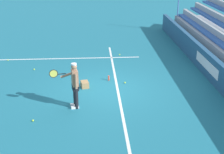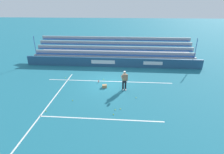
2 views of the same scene
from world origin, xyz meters
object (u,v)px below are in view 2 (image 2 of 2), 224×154
Objects in this scene: tennis_ball_stray_back at (136,98)px; tennis_ball_far_left at (73,100)px; tennis_ball_on_baseline at (46,111)px; tennis_player at (124,80)px; tennis_ball_toward_net at (65,78)px; tennis_ball_midcourt at (115,110)px; tennis_ball_far_right at (120,109)px; tennis_ball_near_player at (103,79)px; water_bottle at (99,81)px; ball_box_cardboard at (104,86)px; tennis_ball_by_box at (113,114)px.

tennis_ball_far_left is at bearing 8.94° from tennis_ball_stray_back.
tennis_ball_on_baseline is 2.16m from tennis_ball_far_left.
tennis_player reaches higher than tennis_ball_toward_net.
tennis_ball_far_right is (-0.36, -0.13, 0.00)m from tennis_ball_midcourt.
tennis_ball_near_player is (3.04, -3.45, 0.00)m from tennis_ball_stray_back.
water_bottle reaches higher than tennis_ball_far_left.
tennis_ball_far_right is at bearing 166.26° from tennis_ball_far_left.
ball_box_cardboard is 1.25m from water_bottle.
ball_box_cardboard is 6.06× the size of tennis_ball_on_baseline.
tennis_ball_by_box is at bearing 82.02° from tennis_ball_midcourt.
water_bottle is at bearing -57.11° from ball_box_cardboard.
ball_box_cardboard is 6.06× the size of tennis_ball_midcourt.
ball_box_cardboard is 6.06× the size of tennis_ball_near_player.
ball_box_cardboard is 6.06× the size of tennis_ball_far_right.
tennis_ball_stray_back is 7.79m from tennis_ball_toward_net.
ball_box_cardboard is 3.32m from tennis_ball_far_left.
water_bottle is (0.68, -1.05, -0.02)m from ball_box_cardboard.
tennis_ball_stray_back is 1.00× the size of tennis_ball_toward_net.
tennis_ball_midcourt is 1.00× the size of tennis_ball_by_box.
ball_box_cardboard is 3.23m from tennis_ball_stray_back.
ball_box_cardboard reaches higher than tennis_ball_far_left.
water_bottle reaches higher than tennis_ball_by_box.
tennis_ball_toward_net is (0.54, -5.92, 0.00)m from tennis_ball_on_baseline.
tennis_ball_on_baseline is at bearing 48.17° from ball_box_cardboard.
tennis_player is at bearing -145.21° from tennis_ball_on_baseline.
ball_box_cardboard reaches higher than tennis_ball_stray_back.
tennis_ball_far_left and tennis_ball_by_box have the same top height.
tennis_ball_midcourt is 4.94m from water_bottle.
tennis_ball_near_player is 0.79m from water_bottle.
tennis_ball_on_baseline is 1.00× the size of tennis_ball_toward_net.
tennis_ball_stray_back is at bearing -171.06° from tennis_ball_far_left.
tennis_player is at bearing -151.32° from tennis_ball_far_left.
tennis_ball_far_left is 3.66m from tennis_ball_by_box.
tennis_player is 3.04m from tennis_ball_near_player.
tennis_player is at bearing -94.36° from tennis_ball_far_right.
tennis_ball_midcourt is at bearing 108.32° from ball_box_cardboard.
tennis_player is at bearing 135.13° from tennis_ball_near_player.
tennis_ball_far_right is 1.00× the size of tennis_ball_by_box.
tennis_ball_midcourt is 1.00× the size of tennis_ball_near_player.
tennis_player is 1.95m from ball_box_cardboard.
tennis_ball_on_baseline is at bearing 34.79° from tennis_player.
tennis_ball_near_player is 1.00× the size of tennis_ball_far_left.
tennis_ball_stray_back is 0.30× the size of water_bottle.
water_bottle reaches higher than tennis_ball_toward_net.
tennis_ball_far_left is (4.94, 0.78, 0.00)m from tennis_ball_stray_back.
tennis_player reaches higher than tennis_ball_far_right.
tennis_ball_stray_back is 2.90m from tennis_ball_by_box.
tennis_ball_on_baseline is 0.30× the size of water_bottle.
tennis_ball_far_right is at bearing 116.42° from water_bottle.
tennis_ball_far_left is at bearing -132.33° from tennis_ball_on_baseline.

